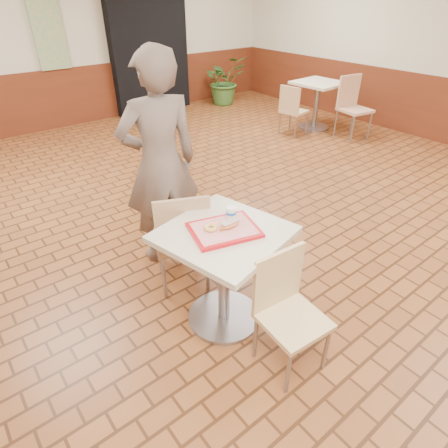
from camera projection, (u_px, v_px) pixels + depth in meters
room_shell at (298, 83)px, 3.26m from camera, size 8.01×10.01×3.01m
wainscot_band at (287, 186)px, 3.79m from camera, size 8.00×10.00×1.00m
corridor_doorway at (150, 54)px, 7.33m from camera, size 1.60×0.22×2.20m
promo_poster at (48, 31)px, 6.15m from camera, size 0.50×0.03×1.20m
main_table at (224, 263)px, 2.66m from camera, size 0.77×0.77×0.82m
chair_main_front at (287, 306)px, 2.41m from camera, size 0.42×0.42×0.84m
chair_main_back at (182, 237)px, 3.00m from camera, size 0.56×0.56×0.91m
customer at (160, 164)px, 3.17m from camera, size 0.76×0.57×1.88m
serving_tray at (224, 230)px, 2.51m from camera, size 0.44×0.35×0.03m
ring_donut at (211, 227)px, 2.48m from camera, size 0.12×0.12×0.03m
long_john_donut at (229, 224)px, 2.50m from camera, size 0.16×0.08×0.05m
paper_cup at (231, 213)px, 2.58m from camera, size 0.07×0.07×0.09m
second_table at (317, 97)px, 6.64m from camera, size 0.77×0.77×0.81m
chair_second_left at (292, 108)px, 6.35m from camera, size 0.45×0.45×0.84m
chair_second_front at (352, 104)px, 6.26m from camera, size 0.53×0.53×0.99m
potted_plant at (224, 80)px, 8.11m from camera, size 0.93×0.82×0.99m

